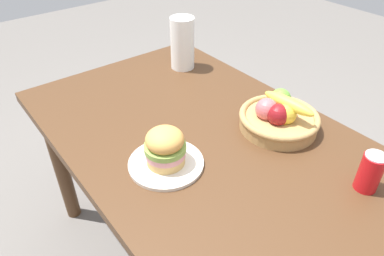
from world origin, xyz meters
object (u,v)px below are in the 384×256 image
object	(u,v)px
plate	(166,163)
paper_towel_roll	(182,43)
sandwich	(165,147)
soda_can	(370,172)
fruit_basket	(279,117)

from	to	relation	value
plate	paper_towel_roll	size ratio (longest dim) A/B	1.02
sandwich	soda_can	size ratio (longest dim) A/B	1.06
plate	soda_can	xyz separation A→B (m)	(0.45, 0.41, 0.06)
fruit_basket	sandwich	bearing A→B (deg)	-100.85
sandwich	paper_towel_roll	world-z (taller)	paper_towel_roll
sandwich	fruit_basket	xyz separation A→B (m)	(0.08, 0.44, -0.03)
soda_can	fruit_basket	world-z (taller)	fruit_basket
soda_can	paper_towel_roll	world-z (taller)	paper_towel_roll
plate	paper_towel_roll	world-z (taller)	paper_towel_roll
fruit_basket	soda_can	bearing A→B (deg)	-4.50
paper_towel_roll	plate	bearing A→B (deg)	-41.16
sandwich	paper_towel_roll	size ratio (longest dim) A/B	0.56
soda_can	fruit_basket	bearing A→B (deg)	175.50
sandwich	fruit_basket	world-z (taller)	sandwich
paper_towel_roll	fruit_basket	bearing A→B (deg)	-1.95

